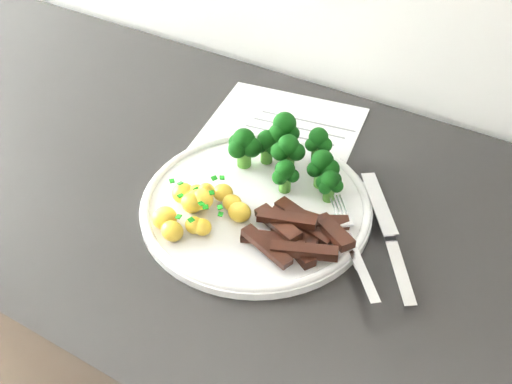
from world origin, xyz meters
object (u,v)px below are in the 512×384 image
Objects in this scene: knife at (393,250)px; broccoli at (287,151)px; recipe_paper at (268,151)px; plate at (256,204)px; beef_strips at (297,231)px; potatoes at (197,206)px; fork at (354,250)px.

broccoli is at bearing 161.30° from knife.
plate is (0.05, -0.11, 0.01)m from recipe_paper.
plate is 1.57× the size of knife.
recipe_paper is at bearing 130.49° from beef_strips.
plate is at bearing -93.18° from broccoli.
beef_strips is at bearing -49.51° from recipe_paper.
potatoes is at bearing -113.45° from broccoli.
recipe_paper is 0.24m from fork.
broccoli is 1.29× the size of beef_strips.
potatoes is 0.80× the size of fork.
beef_strips is (0.13, 0.03, -0.01)m from potatoes.
knife is (0.11, 0.04, -0.01)m from beef_strips.
knife reaches higher than plate.
plate is 0.18m from knife.
broccoli is at bearing -37.84° from recipe_paper.
beef_strips reaches higher than knife.
potatoes is 0.61× the size of knife.
potatoes reaches higher than plate.
fork is 0.05m from knife.
beef_strips is 0.07m from fork.
broccoli is 0.90× the size of knife.
beef_strips is at bearing -55.58° from broccoli.
broccoli reaches higher than plate.
potatoes is (-0.01, -0.17, 0.02)m from recipe_paper.
fork reaches higher than plate.
fork is (0.20, 0.04, -0.01)m from potatoes.
recipe_paper is 1.17× the size of plate.
plate is 2.57× the size of potatoes.
plate is at bearing -175.56° from knife.
beef_strips is 0.92× the size of fork.
potatoes reaches higher than knife.
beef_strips is 0.70× the size of knife.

